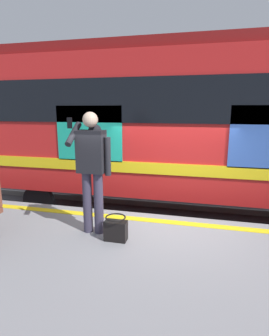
{
  "coord_description": "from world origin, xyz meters",
  "views": [
    {
      "loc": [
        -0.56,
        4.59,
        2.86
      ],
      "look_at": [
        0.49,
        0.3,
        1.89
      ],
      "focal_mm": 29.19,
      "sensor_mm": 36.0,
      "label": 1
    }
  ],
  "objects": [
    {
      "name": "ground_plane",
      "position": [
        0.0,
        0.0,
        0.0
      ],
      "size": [
        24.87,
        24.87,
        0.0
      ],
      "primitive_type": "plane",
      "color": "#3D3D3F"
    },
    {
      "name": "handbag",
      "position": [
        0.57,
        1.12,
        1.16
      ],
      "size": [
        0.32,
        0.29,
        0.36
      ],
      "color": "black",
      "rests_on": "platform"
    },
    {
      "name": "train_carriage",
      "position": [
        -0.02,
        -2.29,
        2.58
      ],
      "size": [
        10.27,
        2.83,
        4.09
      ],
      "color": "red",
      "rests_on": "ground"
    },
    {
      "name": "passenger",
      "position": [
        0.98,
        0.93,
        2.07
      ],
      "size": [
        0.57,
        0.55,
        1.82
      ],
      "color": "#383347",
      "rests_on": "platform"
    },
    {
      "name": "track_rail_near",
      "position": [
        0.0,
        -1.57,
        0.08
      ],
      "size": [
        16.16,
        0.08,
        0.16
      ],
      "primitive_type": "cube",
      "color": "slate",
      "rests_on": "ground"
    },
    {
      "name": "safety_line",
      "position": [
        0.0,
        0.3,
        1.0
      ],
      "size": [
        12.18,
        0.16,
        0.01
      ],
      "primitive_type": "cube",
      "color": "yellow",
      "rests_on": "platform"
    },
    {
      "name": "track_rail_far",
      "position": [
        0.0,
        -3.01,
        0.08
      ],
      "size": [
        16.16,
        0.08,
        0.16
      ],
      "primitive_type": "cube",
      "color": "slate",
      "rests_on": "ground"
    }
  ]
}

